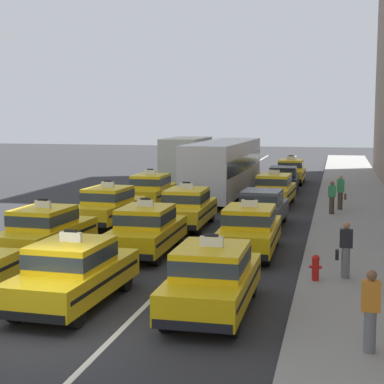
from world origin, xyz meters
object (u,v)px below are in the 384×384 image
taxi_right_second (250,229)px  bus_center_fourth (224,166)px  sedan_left_sixth (210,166)px  taxi_right_sixth (291,171)px  box_truck_left_fifth (189,161)px  fire_hydrant (316,266)px  taxi_left_third (109,205)px  pedestrian_by_storefront (345,250)px  taxi_right_fourth (274,189)px  pedestrian_near_crosswalk (332,197)px  pedestrian_mid_block (341,192)px  taxi_center_third (187,207)px  taxi_left_fourth (151,189)px  sedan_right_fifth (283,179)px  pedestrian_trailing (371,311)px  taxi_left_second (45,230)px  taxi_center_second (147,229)px  sedan_right_third (262,207)px  taxi_center_nearest (74,272)px  taxi_right_nearest (212,278)px

taxi_right_second → bus_center_fourth: bearing=103.7°
sedan_left_sixth → taxi_right_sixth: 7.19m
box_truck_left_fifth → fire_hydrant: box_truck_left_fifth is taller
taxi_left_third → pedestrian_by_storefront: taxi_left_third is taller
box_truck_left_fifth → taxi_right_fourth: box_truck_left_fifth is taller
pedestrian_near_crosswalk → pedestrian_mid_block: 1.54m
pedestrian_mid_block → taxi_right_second: bearing=-106.9°
taxi_right_second → taxi_center_third: bearing=126.5°
sedan_left_sixth → taxi_right_sixth: bearing=-27.5°
taxi_left_fourth → fire_hydrant: size_ratio=6.26×
box_truck_left_fifth → sedan_left_sixth: 7.48m
taxi_left_third → pedestrian_near_crosswalk: bearing=25.2°
sedan_right_fifth → pedestrian_trailing: bearing=-81.5°
taxi_left_second → taxi_right_sixth: bearing=75.0°
taxi_center_second → taxi_center_third: bearing=88.2°
taxi_left_second → sedan_right_third: size_ratio=1.06×
pedestrian_trailing → sedan_right_third: bearing=105.1°
taxi_left_fourth → taxi_center_nearest: (3.08, -16.77, 0.00)m
sedan_left_sixth → pedestrian_mid_block: 18.40m
sedan_right_third → pedestrian_mid_block: size_ratio=2.58×
taxi_center_second → taxi_right_fourth: same height
box_truck_left_fifth → bus_center_fourth: (3.04, -4.12, 0.04)m
taxi_center_third → taxi_right_second: bearing=-53.5°
pedestrian_by_storefront → taxi_right_fourth: bearing=103.3°
taxi_left_third → bus_center_fourth: (3.22, 9.98, 0.94)m
taxi_left_second → bus_center_fourth: (3.25, 15.96, 0.94)m
taxi_center_second → taxi_center_third: 5.21m
taxi_right_fourth → sedan_right_fifth: (-0.02, 5.75, -0.03)m
taxi_center_nearest → taxi_left_third: bearing=106.3°
taxi_center_nearest → taxi_right_nearest: bearing=3.8°
taxi_left_second → sedan_right_third: taxi_left_second is taller
taxi_left_third → pedestrian_by_storefront: bearing=-36.3°
taxi_left_third → taxi_center_second: 5.96m
taxi_left_second → taxi_right_sixth: 25.04m
taxi_left_third → sedan_left_sixth: (0.06, 21.53, -0.03)m
sedan_right_third → pedestrian_by_storefront: bearing=-68.1°
pedestrian_trailing → taxi_center_third: bearing=117.6°
taxi_center_second → sedan_right_third: taxi_center_second is taller
taxi_left_fourth → taxi_center_second: same height
taxi_right_sixth → pedestrian_by_storefront: taxi_right_sixth is taller
taxi_right_fourth → pedestrian_trailing: 20.57m
bus_center_fourth → taxi_right_sixth: (3.21, 8.23, -0.94)m
fire_hydrant → taxi_center_third: bearing=125.4°
bus_center_fourth → taxi_right_sixth: bus_center_fourth is taller
box_truck_left_fifth → taxi_right_sixth: (6.26, 4.11, -0.90)m
taxi_right_fourth → pedestrian_by_storefront: (3.46, -14.62, 0.08)m
box_truck_left_fifth → taxi_right_fourth: bearing=-47.3°
taxi_center_second → sedan_right_fifth: (3.09, 18.14, -0.03)m
taxi_center_second → pedestrian_mid_block: taxi_center_second is taller
pedestrian_mid_block → pedestrian_trailing: bearing=-88.5°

